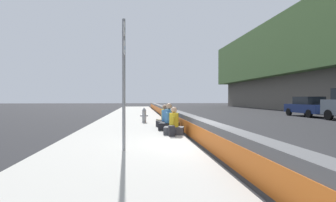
{
  "coord_description": "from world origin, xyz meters",
  "views": [
    {
      "loc": [
        -8.73,
        2.17,
        1.58
      ],
      "look_at": [
        4.61,
        0.78,
        1.44
      ],
      "focal_mm": 30.27,
      "sensor_mm": 36.0,
      "label": 1
    }
  ],
  "objects_px": {
    "seated_person_middle": "(169,122)",
    "seated_person_far": "(165,118)",
    "route_sign_post": "(124,75)",
    "seated_person_rear": "(165,120)",
    "fire_hydrant": "(144,115)",
    "seated_person_foreground": "(174,126)",
    "parked_car_fourth": "(308,106)",
    "backpack": "(172,131)"
  },
  "relations": [
    {
      "from": "route_sign_post",
      "to": "seated_person_far",
      "type": "distance_m",
      "value": 7.85
    },
    {
      "from": "seated_person_rear",
      "to": "parked_car_fourth",
      "type": "relative_size",
      "value": 0.24
    },
    {
      "from": "seated_person_rear",
      "to": "route_sign_post",
      "type": "bearing_deg",
      "value": 164.44
    },
    {
      "from": "seated_person_foreground",
      "to": "seated_person_far",
      "type": "bearing_deg",
      "value": -0.01
    },
    {
      "from": "fire_hydrant",
      "to": "seated_person_foreground",
      "type": "xyz_separation_m",
      "value": [
        -5.64,
        -1.08,
        -0.11
      ]
    },
    {
      "from": "route_sign_post",
      "to": "seated_person_foreground",
      "type": "bearing_deg",
      "value": -27.96
    },
    {
      "from": "route_sign_post",
      "to": "seated_person_rear",
      "type": "distance_m",
      "value": 6.66
    },
    {
      "from": "seated_person_foreground",
      "to": "seated_person_middle",
      "type": "xyz_separation_m",
      "value": [
        1.46,
        0.04,
        0.04
      ]
    },
    {
      "from": "seated_person_middle",
      "to": "seated_person_rear",
      "type": "bearing_deg",
      "value": 1.75
    },
    {
      "from": "route_sign_post",
      "to": "seated_person_rear",
      "type": "xyz_separation_m",
      "value": [
        6.19,
        -1.72,
        -1.73
      ]
    },
    {
      "from": "fire_hydrant",
      "to": "parked_car_fourth",
      "type": "bearing_deg",
      "value": -67.03
    },
    {
      "from": "seated_person_foreground",
      "to": "parked_car_fourth",
      "type": "relative_size",
      "value": 0.24
    },
    {
      "from": "seated_person_foreground",
      "to": "parked_car_fourth",
      "type": "distance_m",
      "value": 17.46
    },
    {
      "from": "fire_hydrant",
      "to": "seated_person_middle",
      "type": "distance_m",
      "value": 4.3
    },
    {
      "from": "route_sign_post",
      "to": "seated_person_foreground",
      "type": "height_order",
      "value": "route_sign_post"
    },
    {
      "from": "seated_person_foreground",
      "to": "parked_car_fourth",
      "type": "height_order",
      "value": "parked_car_fourth"
    },
    {
      "from": "route_sign_post",
      "to": "backpack",
      "type": "distance_m",
      "value": 3.74
    },
    {
      "from": "route_sign_post",
      "to": "seated_person_foreground",
      "type": "xyz_separation_m",
      "value": [
        3.39,
        -1.8,
        -1.73
      ]
    },
    {
      "from": "route_sign_post",
      "to": "seated_person_middle",
      "type": "distance_m",
      "value": 5.44
    },
    {
      "from": "fire_hydrant",
      "to": "seated_person_middle",
      "type": "height_order",
      "value": "seated_person_middle"
    },
    {
      "from": "seated_person_foreground",
      "to": "parked_car_fourth",
      "type": "xyz_separation_m",
      "value": [
        11.62,
        -13.03,
        0.38
      ]
    },
    {
      "from": "seated_person_rear",
      "to": "seated_person_far",
      "type": "height_order",
      "value": "seated_person_rear"
    },
    {
      "from": "seated_person_middle",
      "to": "seated_person_far",
      "type": "bearing_deg",
      "value": -0.84
    },
    {
      "from": "route_sign_post",
      "to": "seated_person_far",
      "type": "relative_size",
      "value": 3.3
    },
    {
      "from": "seated_person_rear",
      "to": "backpack",
      "type": "xyz_separation_m",
      "value": [
        -3.41,
        0.08,
        -0.15
      ]
    },
    {
      "from": "backpack",
      "to": "parked_car_fourth",
      "type": "xyz_separation_m",
      "value": [
        12.23,
        -13.18,
        0.53
      ]
    },
    {
      "from": "seated_person_rear",
      "to": "seated_person_far",
      "type": "relative_size",
      "value": 1.01
    },
    {
      "from": "fire_hydrant",
      "to": "seated_person_middle",
      "type": "xyz_separation_m",
      "value": [
        -4.17,
        -1.04,
        -0.07
      ]
    },
    {
      "from": "seated_person_middle",
      "to": "seated_person_far",
      "type": "relative_size",
      "value": 1.11
    },
    {
      "from": "route_sign_post",
      "to": "seated_person_middle",
      "type": "xyz_separation_m",
      "value": [
        4.86,
        -1.77,
        -1.69
      ]
    },
    {
      "from": "backpack",
      "to": "parked_car_fourth",
      "type": "height_order",
      "value": "parked_car_fourth"
    },
    {
      "from": "fire_hydrant",
      "to": "seated_person_middle",
      "type": "relative_size",
      "value": 0.73
    },
    {
      "from": "seated_person_far",
      "to": "route_sign_post",
      "type": "bearing_deg",
      "value": 166.38
    },
    {
      "from": "seated_person_foreground",
      "to": "seated_person_rear",
      "type": "relative_size",
      "value": 0.99
    },
    {
      "from": "fire_hydrant",
      "to": "seated_person_far",
      "type": "distance_m",
      "value": 1.93
    },
    {
      "from": "seated_person_foreground",
      "to": "backpack",
      "type": "bearing_deg",
      "value": 165.85
    },
    {
      "from": "seated_person_rear",
      "to": "parked_car_fourth",
      "type": "height_order",
      "value": "parked_car_fourth"
    },
    {
      "from": "seated_person_far",
      "to": "fire_hydrant",
      "type": "bearing_deg",
      "value": 34.07
    },
    {
      "from": "seated_person_middle",
      "to": "seated_person_far",
      "type": "height_order",
      "value": "seated_person_middle"
    },
    {
      "from": "seated_person_rear",
      "to": "fire_hydrant",
      "type": "bearing_deg",
      "value": 19.41
    },
    {
      "from": "seated_person_far",
      "to": "backpack",
      "type": "distance_m",
      "value": 4.66
    },
    {
      "from": "backpack",
      "to": "seated_person_rear",
      "type": "bearing_deg",
      "value": -1.29
    }
  ]
}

